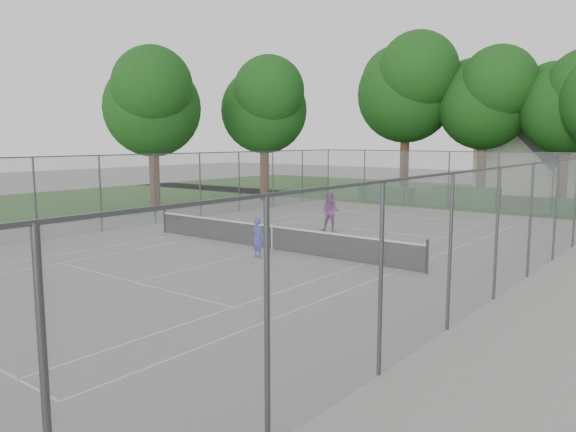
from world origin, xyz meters
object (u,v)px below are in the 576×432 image
Objects in this scene: house at (536,144)px; woman_player at (330,212)px; tennis_net at (272,236)px; girl_player at (258,238)px.

house is 5.27× the size of woman_player.
house is at bearing 87.13° from tennis_net.
girl_player is (-0.95, -31.82, -3.17)m from house.
house is 25.69m from woman_player.
woman_player is (-2.16, -25.43, -2.98)m from house.
tennis_net is 7.00× the size of woman_player.
house is 6.68× the size of girl_player.
house is at bearing 63.80° from woman_player.
tennis_net is 8.87× the size of girl_player.
woman_player is (-1.21, 6.40, 0.19)m from girl_player.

